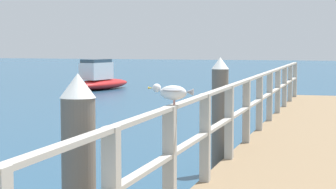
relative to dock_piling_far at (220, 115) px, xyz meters
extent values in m
cube|color=#846B4C|center=(1.86, 0.44, -0.76)|extent=(3.12, 21.19, 0.49)
cube|color=#B2ADA3|center=(0.38, -4.46, 0.04)|extent=(0.12, 0.12, 1.11)
cube|color=#B2ADA3|center=(0.38, -2.83, 0.04)|extent=(0.12, 0.12, 1.11)
cube|color=#B2ADA3|center=(0.38, -1.19, 0.04)|extent=(0.12, 0.12, 1.11)
cube|color=#B2ADA3|center=(0.38, 0.44, 0.04)|extent=(0.12, 0.12, 1.11)
cube|color=#B2ADA3|center=(0.38, 2.07, 0.04)|extent=(0.12, 0.12, 1.11)
cube|color=#B2ADA3|center=(0.38, 3.70, 0.04)|extent=(0.12, 0.12, 1.11)
cube|color=#B2ADA3|center=(0.38, 5.33, 0.04)|extent=(0.12, 0.12, 1.11)
cube|color=#B2ADA3|center=(0.38, 6.97, 0.04)|extent=(0.12, 0.12, 1.11)
cube|color=#B2ADA3|center=(0.38, 8.60, 0.04)|extent=(0.12, 0.12, 1.11)
cube|color=#B2ADA3|center=(0.38, 10.23, 0.04)|extent=(0.12, 0.12, 1.11)
cube|color=#B2ADA3|center=(0.38, 0.44, 0.57)|extent=(0.10, 19.59, 0.04)
cube|color=#B2ADA3|center=(0.38, 0.44, 0.09)|extent=(0.10, 19.59, 0.04)
cone|color=white|center=(0.00, -5.84, 0.88)|extent=(0.29, 0.29, 0.20)
cylinder|color=#6B6056|center=(0.00, 0.00, -0.11)|extent=(0.28, 0.28, 1.78)
cone|color=white|center=(0.00, 0.00, 0.88)|extent=(0.29, 0.29, 0.20)
ellipsoid|color=white|center=(0.38, -4.32, 0.72)|extent=(0.28, 0.14, 0.15)
sphere|color=white|center=(0.21, -4.33, 0.76)|extent=(0.09, 0.09, 0.09)
cone|color=gold|center=(0.14, -4.33, 0.76)|extent=(0.05, 0.03, 0.02)
cone|color=#939399|center=(0.55, -4.32, 0.73)|extent=(0.08, 0.07, 0.07)
ellipsoid|color=#939399|center=(0.38, -4.32, 0.74)|extent=(0.23, 0.18, 0.04)
cylinder|color=tan|center=(0.39, -4.35, 0.62)|extent=(0.01, 0.01, 0.05)
cylinder|color=tan|center=(0.39, -4.30, 0.62)|extent=(0.01, 0.01, 0.05)
ellipsoid|color=red|center=(-9.29, 17.78, -0.75)|extent=(2.18, 4.24, 0.49)
cube|color=white|center=(-9.38, 17.38, -0.11)|extent=(1.18, 1.77, 0.79)
cube|color=#334756|center=(-9.38, 17.38, 0.36)|extent=(1.09, 1.60, 0.16)
camera|label=1|loc=(2.13, -10.63, 1.23)|focal=68.87mm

